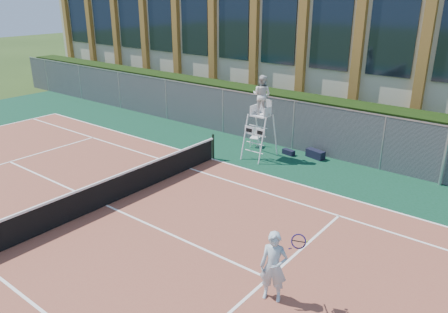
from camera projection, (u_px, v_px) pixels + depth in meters
The scene contains 12 objects.
ground at pixel (106, 206), 14.52m from camera, with size 120.00×120.00×0.00m, color #233814.
apron at pixel (129, 196), 15.25m from camera, with size 36.00×20.00×0.01m, color #0B331C.
tennis_court at pixel (106, 206), 14.51m from camera, with size 23.77×10.97×0.02m, color brown.
tennis_net at pixel (105, 191), 14.33m from camera, with size 0.10×11.30×1.10m.
fence at pixel (256, 118), 20.59m from camera, with size 40.00×0.06×2.20m, color #595E60, non-canonical shape.
hedge at pixel (270, 113), 21.47m from camera, with size 40.00×1.40×2.20m, color black.
building at pixel (343, 37), 26.24m from camera, with size 45.00×10.60×8.22m.
umpire_chair at pixel (262, 97), 17.95m from camera, with size 1.00×1.53×3.57m.
plastic_chair at pixel (255, 135), 19.96m from camera, with size 0.51×0.51×0.87m.
sports_bag_near at pixel (315, 154), 18.65m from camera, with size 0.83×0.33×0.35m, color black.
sports_bag_far at pixel (289, 152), 19.06m from camera, with size 0.55×0.24×0.22m, color black.
tennis_player at pixel (274, 266), 9.80m from camera, with size 1.01×0.74×1.73m.
Camera 1 is at (11.13, -7.77, 6.68)m, focal length 35.00 mm.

